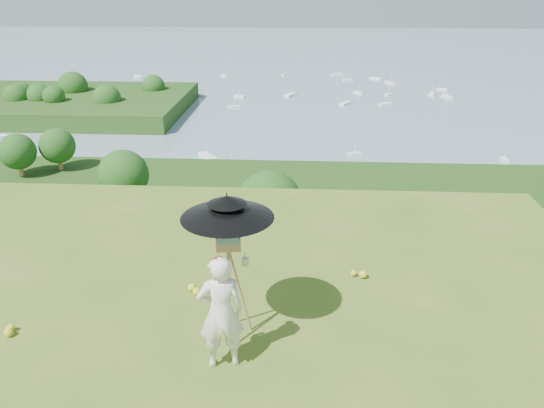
{
  "coord_description": "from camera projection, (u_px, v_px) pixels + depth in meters",
  "views": [
    {
      "loc": [
        1.5,
        -5.17,
        4.8
      ],
      "look_at": [
        1.01,
        3.51,
        1.08
      ],
      "focal_mm": 35.0,
      "sensor_mm": 36.0,
      "label": 1
    }
  ],
  "objects": [
    {
      "name": "wildflowers",
      "position": [
        181.0,
        372.0,
        6.92
      ],
      "size": [
        10.0,
        10.5,
        0.12
      ],
      "primitive_type": null,
      "color": "yellow",
      "rests_on": "ground"
    },
    {
      "name": "peninsula",
      "position": [
        55.0,
        96.0,
        164.29
      ],
      "size": [
        90.0,
        60.0,
        12.0
      ],
      "primitive_type": null,
      "color": "#19350E",
      "rests_on": "bay_water"
    },
    {
      "name": "forest_slope",
      "position": [
        280.0,
        364.0,
        50.26
      ],
      "size": [
        140.0,
        56.0,
        22.0
      ],
      "primitive_type": "cube",
      "color": "#19350E",
      "rests_on": "bay_water"
    },
    {
      "name": "painter_cap",
      "position": [
        218.0,
        260.0,
        6.52
      ],
      "size": [
        0.22,
        0.25,
        0.1
      ],
      "primitive_type": null,
      "rotation": [
        0.0,
        0.0,
        0.2
      ],
      "color": "#C16A72",
      "rests_on": "painter"
    },
    {
      "name": "harbor_town",
      "position": [
        291.0,
        204.0,
        87.16
      ],
      "size": [
        110.0,
        22.0,
        5.0
      ],
      "primitive_type": null,
      "color": "silver",
      "rests_on": "shoreline_tier"
    },
    {
      "name": "sun_umbrella",
      "position": [
        228.0,
        221.0,
        7.02
      ],
      "size": [
        1.31,
        1.31,
        0.8
      ],
      "primitive_type": null,
      "rotation": [
        0.0,
        0.0,
        0.05
      ],
      "color": "black",
      "rests_on": "field_easel"
    },
    {
      "name": "moored_boats",
      "position": [
        258.0,
        109.0,
        168.36
      ],
      "size": [
        140.0,
        140.0,
        0.7
      ],
      "primitive_type": null,
      "color": "white",
      "rests_on": "bay_water"
    },
    {
      "name": "painter",
      "position": [
        221.0,
        313.0,
        6.83
      ],
      "size": [
        0.68,
        0.52,
        1.65
      ],
      "primitive_type": "imported",
      "rotation": [
        0.0,
        0.0,
        3.38
      ],
      "color": "white",
      "rests_on": "ground"
    },
    {
      "name": "ground",
      "position": [
        177.0,
        389.0,
        6.72
      ],
      "size": [
        14.0,
        14.0,
        0.0
      ],
      "primitive_type": "plane",
      "color": "#40621C",
      "rests_on": "ground"
    },
    {
      "name": "slope_trees",
      "position": [
        281.0,
        232.0,
        44.74
      ],
      "size": [
        110.0,
        50.0,
        6.0
      ],
      "primitive_type": null,
      "color": "#234715",
      "rests_on": "forest_slope"
    },
    {
      "name": "field_easel",
      "position": [
        230.0,
        284.0,
        7.37
      ],
      "size": [
        0.73,
        0.73,
        1.75
      ],
      "primitive_type": null,
      "rotation": [
        0.0,
        0.0,
        0.12
      ],
      "color": "#AE8149",
      "rests_on": "ground"
    },
    {
      "name": "bay_water",
      "position": [
        299.0,
        70.0,
        240.34
      ],
      "size": [
        700.0,
        700.0,
        0.0
      ],
      "primitive_type": "plane",
      "color": "gray",
      "rests_on": "ground"
    },
    {
      "name": "shoreline_tier",
      "position": [
        290.0,
        239.0,
        89.72
      ],
      "size": [
        170.0,
        28.0,
        8.0
      ],
      "primitive_type": "cube",
      "color": "slate",
      "rests_on": "bay_water"
    }
  ]
}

